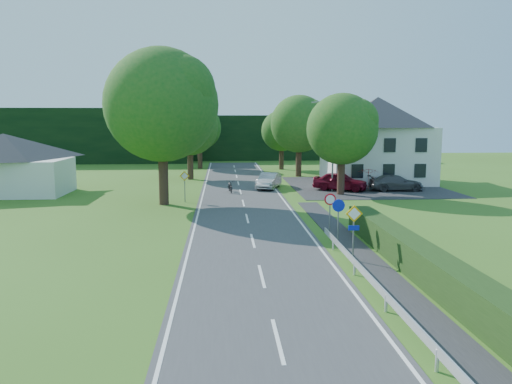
{
  "coord_description": "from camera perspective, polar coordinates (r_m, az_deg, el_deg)",
  "views": [
    {
      "loc": [
        -1.55,
        -13.58,
        6.37
      ],
      "look_at": [
        0.46,
        16.35,
        2.0
      ],
      "focal_mm": 35.0,
      "sensor_mm": 36.0,
      "label": 1
    }
  ],
  "objects": [
    {
      "name": "parking_pad",
      "position": [
        48.93,
        12.27,
        0.64
      ],
      "size": [
        14.0,
        16.0,
        0.04
      ],
      "primitive_type": "cube",
      "color": "#252427",
      "rests_on": "ground"
    },
    {
      "name": "line_centre",
      "position": [
        34.21,
        -1.18,
        -2.37
      ],
      "size": [
        0.12,
        80.0,
        0.01
      ],
      "primitive_type": null,
      "color": "white",
      "rests_on": "road"
    },
    {
      "name": "sign_speed_limit",
      "position": [
        27.58,
        8.46,
        -1.41
      ],
      "size": [
        0.64,
        0.11,
        2.37
      ],
      "color": "slate",
      "rests_on": "ground"
    },
    {
      "name": "sign_priority_left",
      "position": [
        38.96,
        -8.16,
        1.35
      ],
      "size": [
        0.78,
        0.09,
        2.44
      ],
      "color": "slate",
      "rests_on": "ground"
    },
    {
      "name": "streetlight",
      "position": [
        44.67,
        8.63,
        5.75
      ],
      "size": [
        2.03,
        0.18,
        8.0
      ],
      "color": "slate",
      "rests_on": "ground"
    },
    {
      "name": "treeline_left",
      "position": [
        80.11,
        -23.25,
        5.93
      ],
      "size": [
        44.0,
        6.0,
        8.0
      ],
      "primitive_type": "cube",
      "color": "black",
      "rests_on": "ground"
    },
    {
      "name": "sign_priority_right",
      "position": [
        22.81,
        11.12,
        -3.44
      ],
      "size": [
        0.78,
        0.09,
        2.59
      ],
      "color": "slate",
      "rests_on": "ground"
    },
    {
      "name": "tree_right_back",
      "position": [
        64.08,
        2.94,
        5.96
      ],
      "size": [
        6.2,
        6.2,
        7.56
      ],
      "primitive_type": null,
      "color": "#195218",
      "rests_on": "ground"
    },
    {
      "name": "tree_right_mid",
      "position": [
        42.83,
        9.77,
        5.39
      ],
      "size": [
        7.0,
        7.0,
        8.58
      ],
      "primitive_type": null,
      "color": "#195218",
      "rests_on": "ground"
    },
    {
      "name": "parked_car_silver_a",
      "position": [
        51.35,
        11.4,
        1.93
      ],
      "size": [
        5.06,
        3.03,
        1.57
      ],
      "primitive_type": "imported",
      "rotation": [
        0.0,
        0.0,
        1.88
      ],
      "color": "#9F9FA3",
      "rests_on": "parking_pad"
    },
    {
      "name": "tree_right_far",
      "position": [
        56.27,
        4.93,
        6.4
      ],
      "size": [
        7.4,
        7.4,
        9.09
      ],
      "primitive_type": null,
      "color": "#195218",
      "rests_on": "ground"
    },
    {
      "name": "bungalow_left",
      "position": [
        47.47,
        -26.74,
        2.99
      ],
      "size": [
        11.0,
        6.5,
        5.2
      ],
      "color": "silver",
      "rests_on": "ground"
    },
    {
      "name": "parasol",
      "position": [
        46.75,
        12.72,
        1.49
      ],
      "size": [
        2.6,
        2.63,
        1.92
      ],
      "primitive_type": "imported",
      "rotation": [
        0.0,
        0.0,
        -0.28
      ],
      "color": "#B1170E",
      "rests_on": "parking_pad"
    },
    {
      "name": "sign_roundabout",
      "position": [
        25.69,
        9.39,
        -2.36
      ],
      "size": [
        0.64,
        0.08,
        2.37
      ],
      "color": "slate",
      "rests_on": "ground"
    },
    {
      "name": "footpath",
      "position": [
        18.04,
        18.01,
        -12.75
      ],
      "size": [
        1.5,
        44.0,
        0.04
      ],
      "primitive_type": "cube",
      "color": "#252427",
      "rests_on": "ground"
    },
    {
      "name": "road",
      "position": [
        34.21,
        -1.18,
        -2.41
      ],
      "size": [
        7.0,
        80.0,
        0.04
      ],
      "primitive_type": "cube",
      "color": "#3A3A3D",
      "rests_on": "ground"
    },
    {
      "name": "parked_car_red",
      "position": [
        45.52,
        9.59,
        1.22
      ],
      "size": [
        5.19,
        3.79,
        1.64
      ],
      "primitive_type": "imported",
      "rotation": [
        0.0,
        0.0,
        1.14
      ],
      "color": "maroon",
      "rests_on": "parking_pad"
    },
    {
      "name": "line_edge_right",
      "position": [
        34.51,
        4.22,
        -2.3
      ],
      "size": [
        0.12,
        80.0,
        0.01
      ],
      "primitive_type": "cube",
      "color": "white",
      "rests_on": "road"
    },
    {
      "name": "treeline_right",
      "position": [
        80.21,
        3.02,
        6.23
      ],
      "size": [
        30.0,
        5.0,
        7.0
      ],
      "primitive_type": "cube",
      "color": "black",
      "rests_on": "ground"
    },
    {
      "name": "moving_car",
      "position": [
        46.11,
        1.47,
        1.31
      ],
      "size": [
        2.85,
        4.68,
        1.46
      ],
      "primitive_type": "imported",
      "rotation": [
        0.0,
        0.0,
        -0.32
      ],
      "color": "#9E9FA3",
      "rests_on": "road"
    },
    {
      "name": "line_edge_left",
      "position": [
        34.22,
        -6.63,
        -2.42
      ],
      "size": [
        0.12,
        80.0,
        0.01
      ],
      "primitive_type": "cube",
      "color": "white",
      "rests_on": "road"
    },
    {
      "name": "tree_left_far",
      "position": [
        53.74,
        -7.56,
        6.0
      ],
      "size": [
        7.0,
        7.0,
        8.58
      ],
      "primitive_type": null,
      "color": "#195218",
      "rests_on": "ground"
    },
    {
      "name": "ground",
      "position": [
        15.08,
        2.51,
        -16.71
      ],
      "size": [
        160.0,
        160.0,
        0.0
      ],
      "primitive_type": "plane",
      "color": "#395E1B",
      "rests_on": "ground"
    },
    {
      "name": "guardrail",
      "position": [
        14.96,
        18.4,
        -15.91
      ],
      "size": [
        0.12,
        26.0,
        0.69
      ],
      "primitive_type": null,
      "color": "silver",
      "rests_on": "ground"
    },
    {
      "name": "hedge_right",
      "position": [
        16.79,
        25.73,
        -12.48
      ],
      "size": [
        1.2,
        30.0,
        1.3
      ],
      "primitive_type": "cube",
      "color": "#193210",
      "rests_on": "ground"
    },
    {
      "name": "house_white",
      "position": [
        52.0,
        13.63,
        5.89
      ],
      "size": [
        10.6,
        8.4,
        8.6
      ],
      "color": "silver",
      "rests_on": "ground"
    },
    {
      "name": "parked_car_grey",
      "position": [
        46.49,
        15.7,
        1.02
      ],
      "size": [
        4.83,
        1.98,
        1.4
      ],
      "primitive_type": "imported",
      "rotation": [
        0.0,
        0.0,
        1.57
      ],
      "color": "#47464B",
      "rests_on": "parking_pad"
    },
    {
      "name": "motorcycle",
      "position": [
        43.82,
        -2.95,
        0.69
      ],
      "size": [
        0.95,
        2.13,
        1.09
      ],
      "primitive_type": "imported",
      "rotation": [
        0.0,
        0.0,
        0.11
      ],
      "color": "black",
      "rests_on": "road"
    },
    {
      "name": "tree_left_back",
      "position": [
        65.69,
        -6.45,
        6.2
      ],
      "size": [
        6.6,
        6.6,
        8.07
      ],
      "primitive_type": null,
      "color": "#195218",
      "rests_on": "ground"
    },
    {
      "name": "tree_main",
      "position": [
        37.85,
        -10.68,
        7.31
      ],
      "size": [
        9.4,
        9.4,
        11.64
      ],
      "primitive_type": null,
      "color": "#195218",
      "rests_on": "ground"
    }
  ]
}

